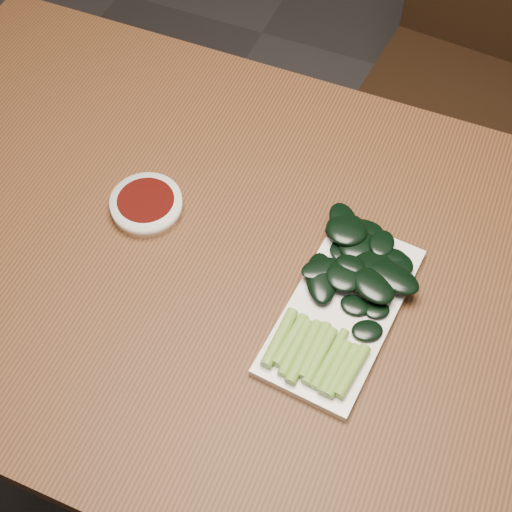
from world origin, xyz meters
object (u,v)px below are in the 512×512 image
object	(u,v)px
chair_far	(474,70)
gai_lan	(349,284)
serving_plate	(342,310)
sauce_bowl	(147,205)
table	(268,295)

from	to	relation	value
chair_far	gai_lan	world-z (taller)	chair_far
chair_far	serving_plate	bearing A→B (deg)	-88.21
sauce_bowl	gai_lan	bearing A→B (deg)	-4.01
chair_far	gai_lan	xyz separation A→B (m)	(-0.05, -0.84, 0.29)
sauce_bowl	serving_plate	xyz separation A→B (m)	(0.33, -0.05, -0.01)
chair_far	table	bearing A→B (deg)	-96.31
chair_far	serving_plate	size ratio (longest dim) A/B	2.99
chair_far	sauce_bowl	size ratio (longest dim) A/B	8.20
serving_plate	gai_lan	size ratio (longest dim) A/B	0.98
table	serving_plate	bearing A→B (deg)	-12.73
serving_plate	gai_lan	world-z (taller)	gai_lan
sauce_bowl	gai_lan	xyz separation A→B (m)	(0.33, -0.02, 0.01)
sauce_bowl	serving_plate	size ratio (longest dim) A/B	0.37
chair_far	gai_lan	size ratio (longest dim) A/B	2.95
table	chair_far	bearing A→B (deg)	78.52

